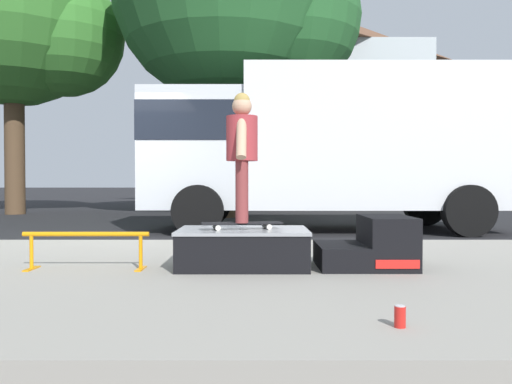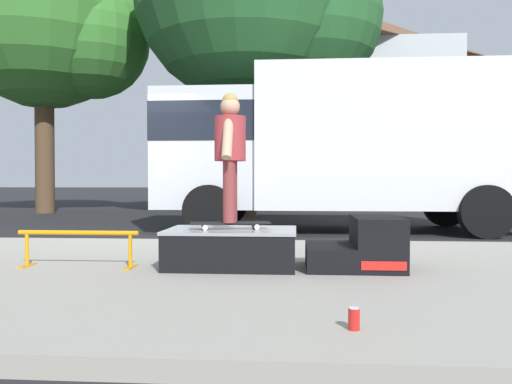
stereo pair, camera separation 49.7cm
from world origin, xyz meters
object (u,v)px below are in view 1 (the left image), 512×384
Objects in this scene: skate_box at (241,247)px; soda_can at (398,316)px; kicker_ramp at (370,246)px; skateboard at (240,224)px; grind_rail at (83,242)px; box_truck at (321,143)px; street_tree_neighbour at (21,19)px; skater_kid at (240,146)px.

soda_can is at bearing -65.49° from skate_box.
soda_can is (0.96, -2.10, -0.14)m from skate_box.
kicker_ramp is 1.30m from skateboard.
grind_rail is (-1.50, -0.14, 0.06)m from skate_box.
box_truck reaches higher than soda_can.
soda_can is at bearing -38.64° from grind_rail.
soda_can is (-0.31, -2.10, -0.14)m from kicker_ramp.
skate_box is at bearing 5.20° from grind_rail.
kicker_ramp is at bearing -0.02° from skate_box.
skate_box reaches higher than grind_rail.
skate_box is 0.23m from skateboard.
grind_rail is 12.52m from street_tree_neighbour.
skate_box is 0.18× the size of box_truck.
skater_kid is (-1.28, -0.03, 0.97)m from kicker_ramp.
skateboard reaches higher than soda_can.
street_tree_neighbour reaches higher than skateboard.
street_tree_neighbour is (-6.59, 10.02, 5.32)m from skate_box.
box_truck is at bearing 74.06° from skate_box.
kicker_ramp is 1.61m from skater_kid.
soda_can is 0.02× the size of box_truck.
kicker_ramp is at bearing 81.53° from soda_can.
box_truck reaches higher than grind_rail.
soda_can is 15.29m from street_tree_neighbour.
street_tree_neighbour reaches higher than grind_rail.
skateboard is at bearing -56.79° from street_tree_neighbour.
skater_kid is 0.15× the size of street_tree_neighbour.
kicker_ramp is at bearing 1.39° from skateboard.
street_tree_neighbour is at bearing 123.33° from skate_box.
skateboard is 0.75m from skater_kid.
grind_rail is 0.14× the size of street_tree_neighbour.
street_tree_neighbour is (-6.58, 10.06, 5.09)m from skateboard.
skate_box is at bearing 114.51° from soda_can.
soda_can is 0.01× the size of street_tree_neighbour.
skate_box is 5.43m from box_truck.
kicker_ramp is 7.20× the size of soda_can.
skateboard is (-1.28, -0.03, 0.22)m from kicker_ramp.
box_truck is (1.45, 5.08, 0.40)m from skater_kid.
skate_box is 0.15× the size of street_tree_neighbour.
street_tree_neighbour reaches higher than soda_can.
skate_box is at bearing -56.67° from street_tree_neighbour.
street_tree_neighbour is at bearing 128.10° from kicker_ramp.
kicker_ramp reaches higher than soda_can.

